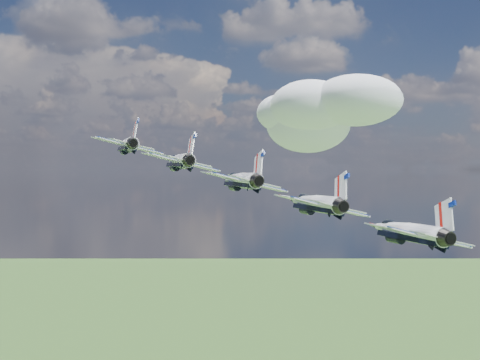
{
  "coord_description": "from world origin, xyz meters",
  "views": [
    {
      "loc": [
        -6.94,
        -84.72,
        148.11
      ],
      "look_at": [
        -1.78,
        1.22,
        146.63
      ],
      "focal_mm": 45.0,
      "sensor_mm": 36.0,
      "label": 1
    }
  ],
  "objects_px": {
    "jet_0": "(127,145)",
    "jet_1": "(179,161)",
    "jet_3": "(314,203)",
    "jet_4": "(406,231)",
    "jet_2": "(240,180)"
  },
  "relations": [
    {
      "from": "jet_1",
      "to": "jet_2",
      "type": "distance_m",
      "value": 12.94
    },
    {
      "from": "jet_0",
      "to": "jet_4",
      "type": "distance_m",
      "value": 51.78
    },
    {
      "from": "jet_0",
      "to": "jet_2",
      "type": "relative_size",
      "value": 1.0
    },
    {
      "from": "jet_0",
      "to": "jet_1",
      "type": "distance_m",
      "value": 12.94
    },
    {
      "from": "jet_1",
      "to": "jet_2",
      "type": "height_order",
      "value": "jet_1"
    },
    {
      "from": "jet_1",
      "to": "jet_2",
      "type": "bearing_deg",
      "value": -57.86
    },
    {
      "from": "jet_3",
      "to": "jet_4",
      "type": "xyz_separation_m",
      "value": [
        9.14,
        -8.72,
        -2.84
      ]
    },
    {
      "from": "jet_1",
      "to": "jet_4",
      "type": "distance_m",
      "value": 38.83
    },
    {
      "from": "jet_0",
      "to": "jet_1",
      "type": "bearing_deg",
      "value": -57.86
    },
    {
      "from": "jet_0",
      "to": "jet_1",
      "type": "height_order",
      "value": "jet_0"
    },
    {
      "from": "jet_2",
      "to": "jet_3",
      "type": "distance_m",
      "value": 12.94
    },
    {
      "from": "jet_1",
      "to": "jet_3",
      "type": "xyz_separation_m",
      "value": [
        18.27,
        -17.44,
        -5.67
      ]
    },
    {
      "from": "jet_3",
      "to": "jet_4",
      "type": "distance_m",
      "value": 12.94
    },
    {
      "from": "jet_2",
      "to": "jet_1",
      "type": "bearing_deg",
      "value": 122.14
    },
    {
      "from": "jet_3",
      "to": "jet_0",
      "type": "bearing_deg",
      "value": 122.14
    }
  ]
}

